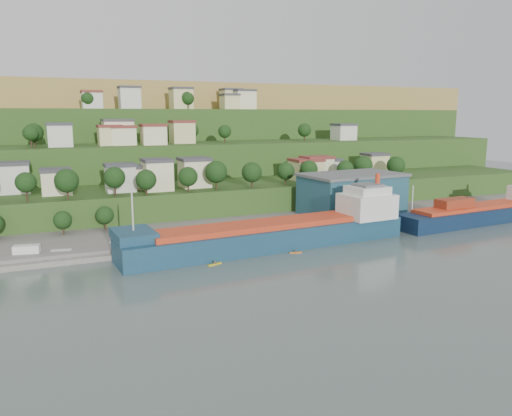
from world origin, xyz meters
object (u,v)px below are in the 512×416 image
warehouse (352,194)px  caravan (27,251)px  cargo_ship_near (278,235)px  cargo_ship_far (484,214)px  kayak_orange (296,252)px

warehouse → caravan: 93.69m
cargo_ship_near → caravan: (-57.80, 10.75, -0.57)m
caravan → cargo_ship_far: bearing=7.0°
cargo_ship_near → cargo_ship_far: (71.34, 1.42, -0.52)m
warehouse → kayak_orange: 44.04m
warehouse → caravan: (-93.04, -9.29, -5.93)m
cargo_ship_near → warehouse: bearing=25.8°
warehouse → caravan: bearing=-179.2°
warehouse → kayak_orange: size_ratio=10.77×
warehouse → caravan: warehouse is taller
cargo_ship_far → warehouse: (-36.10, 18.61, 5.87)m
cargo_ship_far → caravan: cargo_ship_far is taller
cargo_ship_far → caravan: bearing=171.9°
caravan → warehouse: bearing=16.8°
kayak_orange → cargo_ship_far: bearing=23.9°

